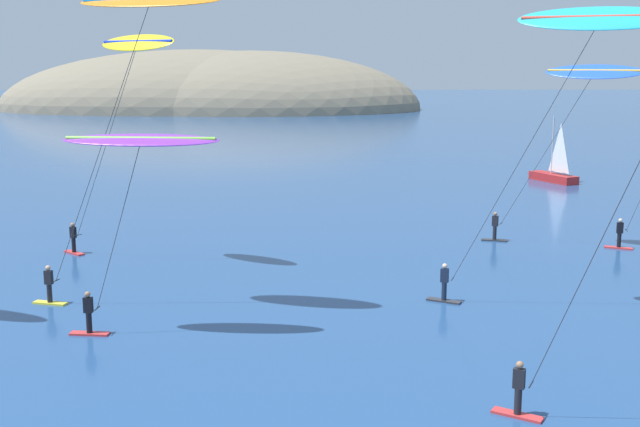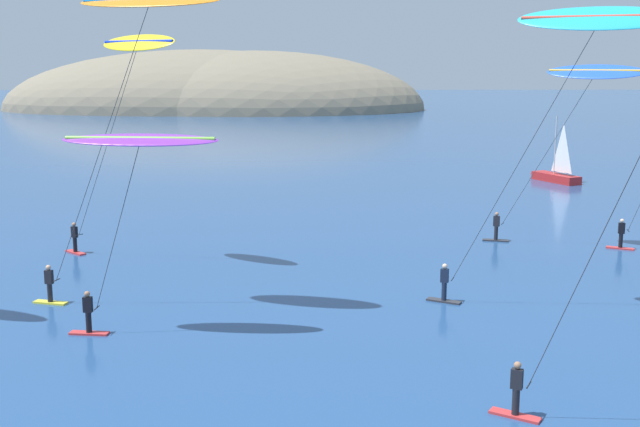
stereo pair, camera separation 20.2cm
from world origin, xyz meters
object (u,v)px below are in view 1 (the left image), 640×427
object	(u,v)px
sailboat_near	(551,174)
kitesurfer_blue	(586,85)
kitesurfer_purple	(136,155)
kitesurfer_orange	(142,23)
kitesurfer_yellow	(130,64)
kitesurfer_cyan	(589,37)

from	to	relation	value
sailboat_near	kitesurfer_blue	xyz separation A→B (m)	(-6.58, -25.71, 8.39)
sailboat_near	kitesurfer_purple	xyz separation A→B (m)	(-27.98, -39.70, 6.27)
kitesurfer_orange	kitesurfer_purple	size ratio (longest dim) A/B	1.67
kitesurfer_blue	kitesurfer_purple	xyz separation A→B (m)	(-21.40, -13.99, -2.12)
kitesurfer_yellow	kitesurfer_orange	bearing A→B (deg)	-74.84
sailboat_near	kitesurfer_orange	distance (m)	47.58
sailboat_near	kitesurfer_cyan	size ratio (longest dim) A/B	0.46
kitesurfer_blue	kitesurfer_yellow	bearing A→B (deg)	-172.81
sailboat_near	kitesurfer_orange	size ratio (longest dim) A/B	0.45
kitesurfer_cyan	kitesurfer_yellow	bearing A→B (deg)	155.84
sailboat_near	kitesurfer_orange	xyz separation A→B (m)	(-28.13, -36.73, 11.13)
kitesurfer_blue	sailboat_near	bearing A→B (deg)	75.63
kitesurfer_yellow	kitesurfer_purple	bearing A→B (deg)	-78.05
kitesurfer_cyan	kitesurfer_blue	xyz separation A→B (m)	(4.17, 11.76, -2.19)
sailboat_near	kitesurfer_yellow	world-z (taller)	kitesurfer_yellow
kitesurfer_purple	kitesurfer_orange	bearing A→B (deg)	92.95
kitesurfer_cyan	kitesurfer_blue	bearing A→B (deg)	70.48
kitesurfer_purple	sailboat_near	bearing A→B (deg)	54.82
kitesurfer_orange	kitesurfer_blue	bearing A→B (deg)	27.08
kitesurfer_cyan	kitesurfer_orange	distance (m)	17.40
kitesurfer_orange	kitesurfer_yellow	xyz separation A→B (m)	(-2.17, 8.02, -1.62)
sailboat_near	kitesurfer_yellow	size ratio (longest dim) A/B	0.50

